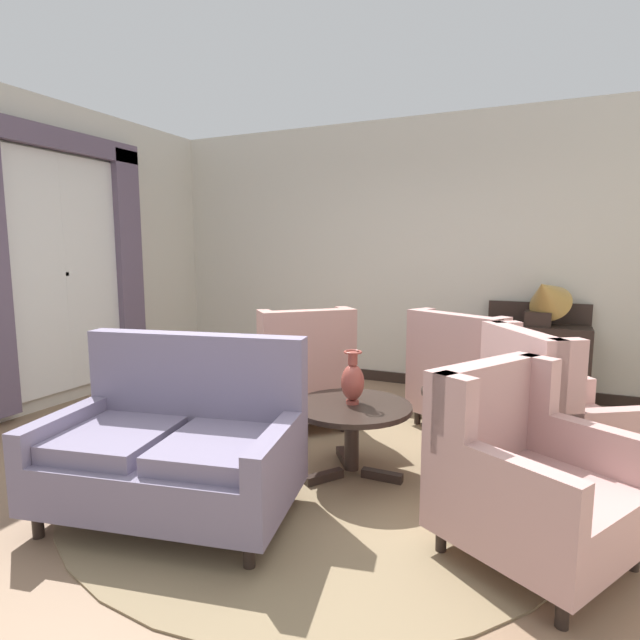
% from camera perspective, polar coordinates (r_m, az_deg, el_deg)
% --- Properties ---
extents(ground, '(8.60, 8.60, 0.00)m').
position_cam_1_polar(ground, '(3.52, -1.86, -18.14)').
color(ground, '#896B51').
extents(wall_back, '(6.30, 0.08, 2.98)m').
position_cam_1_polar(wall_back, '(5.87, 10.57, 7.25)').
color(wall_back, beige).
rests_on(wall_back, ground).
extents(wall_left, '(0.08, 4.01, 2.98)m').
position_cam_1_polar(wall_left, '(5.80, -26.32, 6.56)').
color(wall_left, beige).
rests_on(wall_left, ground).
extents(baseboard_back, '(6.14, 0.03, 0.12)m').
position_cam_1_polar(baseboard_back, '(6.00, 10.10, -6.54)').
color(baseboard_back, black).
rests_on(baseboard_back, ground).
extents(area_rug, '(3.41, 3.41, 0.01)m').
position_cam_1_polar(area_rug, '(3.77, 0.23, -16.24)').
color(area_rug, '#847051').
rests_on(area_rug, ground).
extents(window_with_curtains, '(0.12, 1.91, 2.61)m').
position_cam_1_polar(window_with_curtains, '(5.66, -26.53, 6.24)').
color(window_with_curtains, silver).
extents(coffee_table, '(0.81, 0.81, 0.51)m').
position_cam_1_polar(coffee_table, '(3.52, 3.57, -11.00)').
color(coffee_table, black).
rests_on(coffee_table, ground).
extents(porcelain_vase, '(0.16, 0.16, 0.37)m').
position_cam_1_polar(porcelain_vase, '(3.46, 3.68, -6.80)').
color(porcelain_vase, brown).
rests_on(porcelain_vase, coffee_table).
extents(settee, '(1.55, 1.09, 1.03)m').
position_cam_1_polar(settee, '(3.16, -15.93, -13.43)').
color(settee, slate).
rests_on(settee, ground).
extents(armchair_beside_settee, '(1.10, 1.10, 0.96)m').
position_cam_1_polar(armchair_beside_settee, '(2.86, 22.01, -15.93)').
color(armchair_beside_settee, tan).
rests_on(armchair_beside_settee, ground).
extents(armchair_far_left, '(1.11, 1.08, 1.03)m').
position_cam_1_polar(armchair_far_left, '(4.54, 16.16, -6.55)').
color(armchair_far_left, tan).
rests_on(armchair_far_left, ground).
extents(armchair_back_corner, '(1.15, 1.15, 1.06)m').
position_cam_1_polar(armchair_back_corner, '(4.43, -2.22, -6.50)').
color(armchair_back_corner, tan).
rests_on(armchair_back_corner, ground).
extents(armchair_near_sideboard, '(1.16, 1.14, 1.04)m').
position_cam_1_polar(armchair_near_sideboard, '(3.76, 24.75, -10.09)').
color(armchair_near_sideboard, tan).
rests_on(armchair_near_sideboard, ground).
extents(side_table, '(0.45, 0.45, 0.65)m').
position_cam_1_polar(side_table, '(3.48, 14.95, -11.79)').
color(side_table, black).
rests_on(side_table, ground).
extents(sideboard, '(0.97, 0.41, 1.02)m').
position_cam_1_polar(sideboard, '(5.51, 23.02, -4.04)').
color(sideboard, black).
rests_on(sideboard, ground).
extents(gramophone, '(0.54, 0.62, 0.58)m').
position_cam_1_polar(gramophone, '(5.33, 23.92, 2.38)').
color(gramophone, black).
rests_on(gramophone, sideboard).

